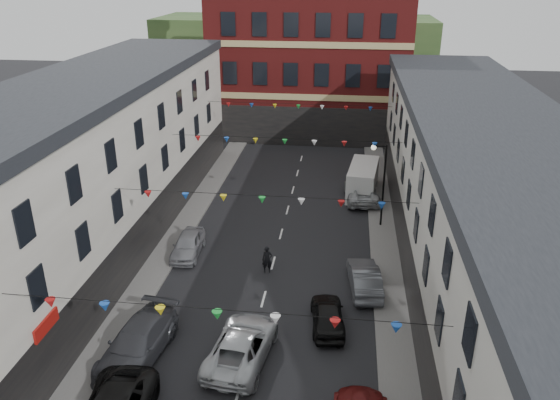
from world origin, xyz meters
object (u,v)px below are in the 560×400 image
at_px(car_left_e, 188,244).
at_px(street_lamp, 381,175).
at_px(car_left_d, 137,343).
at_px(car_right_e, 364,278).
at_px(pedestrian, 267,260).
at_px(car_right_f, 361,191).
at_px(white_van, 363,180).
at_px(moving_car, 242,345).
at_px(car_right_d, 328,315).

bearing_deg(car_left_e, street_lamp, 22.83).
relative_size(car_left_d, car_right_e, 1.24).
xyz_separation_m(car_left_d, pedestrian, (4.87, 8.40, 0.04)).
relative_size(car_right_f, white_van, 0.97).
relative_size(street_lamp, car_left_e, 1.46).
height_order(moving_car, pedestrian, pedestrian).
distance_m(car_left_d, car_left_e, 9.95).
bearing_deg(car_left_d, pedestrian, 66.76).
xyz_separation_m(car_left_e, moving_car, (5.25, -9.44, 0.06)).
relative_size(white_van, pedestrian, 3.19).
xyz_separation_m(street_lamp, car_left_d, (-11.63, -15.49, -3.10)).
bearing_deg(street_lamp, car_right_e, -97.20).
height_order(car_right_d, car_right_e, car_right_e).
height_order(car_left_e, white_van, white_van).
xyz_separation_m(car_left_d, moving_car, (4.83, 0.50, -0.05)).
bearing_deg(car_right_e, car_right_f, -96.34).
xyz_separation_m(car_right_d, white_van, (2.00, 18.02, 0.51)).
distance_m(car_right_e, car_right_f, 12.96).
height_order(car_right_f, moving_car, moving_car).
distance_m(car_left_e, car_right_e, 11.34).
distance_m(street_lamp, moving_car, 16.76).
distance_m(car_right_e, white_van, 14.30).
distance_m(car_right_d, car_right_e, 4.18).
relative_size(car_left_d, pedestrian, 3.29).
distance_m(street_lamp, car_right_e, 8.96).
distance_m(car_right_f, white_van, 1.42).
xyz_separation_m(car_right_d, pedestrian, (-3.81, 4.94, 0.16)).
bearing_deg(street_lamp, white_van, 99.03).
bearing_deg(white_van, car_left_e, -127.31).
distance_m(car_right_e, pedestrian, 5.84).
distance_m(car_right_f, moving_car, 20.46).
bearing_deg(pedestrian, street_lamp, 34.80).
height_order(car_left_d, car_right_d, car_left_d).
relative_size(street_lamp, pedestrian, 3.55).
bearing_deg(car_left_d, car_right_f, 69.15).
xyz_separation_m(street_lamp, car_right_e, (-1.05, -8.32, -3.17)).
height_order(moving_car, white_van, white_van).
bearing_deg(white_van, car_right_f, -87.68).
bearing_deg(car_right_d, car_right_f, -102.90).
height_order(street_lamp, pedestrian, street_lamp).
distance_m(street_lamp, car_right_d, 12.81).
relative_size(street_lamp, car_right_e, 1.34).
bearing_deg(car_right_f, car_right_d, 78.38).
bearing_deg(car_left_e, pedestrian, -18.17).
height_order(street_lamp, moving_car, street_lamp).
height_order(car_right_d, car_right_f, car_right_f).
bearing_deg(moving_car, white_van, -98.78).
bearing_deg(pedestrian, car_right_d, -63.96).
distance_m(car_left_d, pedestrian, 9.71).
bearing_deg(car_left_d, moving_car, 12.79).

